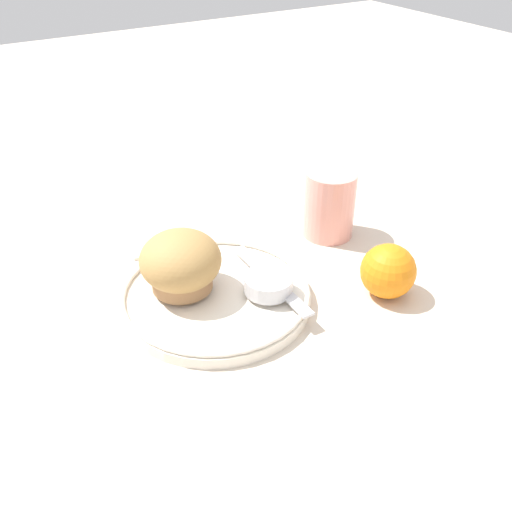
% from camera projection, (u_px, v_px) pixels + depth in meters
% --- Properties ---
extents(ground_plane, '(3.00, 3.00, 0.00)m').
position_uv_depth(ground_plane, '(236.00, 302.00, 0.70)').
color(ground_plane, beige).
extents(plate, '(0.23, 0.23, 0.02)m').
position_uv_depth(plate, '(216.00, 296.00, 0.69)').
color(plate, silver).
rests_on(plate, ground_plane).
extents(muffin, '(0.10, 0.10, 0.07)m').
position_uv_depth(muffin, '(181.00, 263.00, 0.67)').
color(muffin, '#9E7047').
rests_on(muffin, plate).
extents(cream_ramekin, '(0.06, 0.06, 0.02)m').
position_uv_depth(cream_ramekin, '(269.00, 283.00, 0.68)').
color(cream_ramekin, silver).
rests_on(cream_ramekin, plate).
extents(berry_pair, '(0.03, 0.01, 0.01)m').
position_uv_depth(berry_pair, '(257.00, 274.00, 0.70)').
color(berry_pair, '#4C194C').
rests_on(berry_pair, plate).
extents(butter_knife, '(0.17, 0.02, 0.00)m').
position_uv_depth(butter_knife, '(271.00, 279.00, 0.70)').
color(butter_knife, silver).
rests_on(butter_knife, plate).
extents(orange_fruit, '(0.07, 0.07, 0.07)m').
position_uv_depth(orange_fruit, '(388.00, 271.00, 0.70)').
color(orange_fruit, orange).
rests_on(orange_fruit, ground_plane).
extents(juice_glass, '(0.07, 0.07, 0.10)m').
position_uv_depth(juice_glass, '(329.00, 204.00, 0.81)').
color(juice_glass, '#E5998C').
rests_on(juice_glass, ground_plane).
extents(folded_napkin, '(0.12, 0.07, 0.01)m').
position_uv_depth(folded_napkin, '(141.00, 232.00, 0.83)').
color(folded_napkin, beige).
rests_on(folded_napkin, ground_plane).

